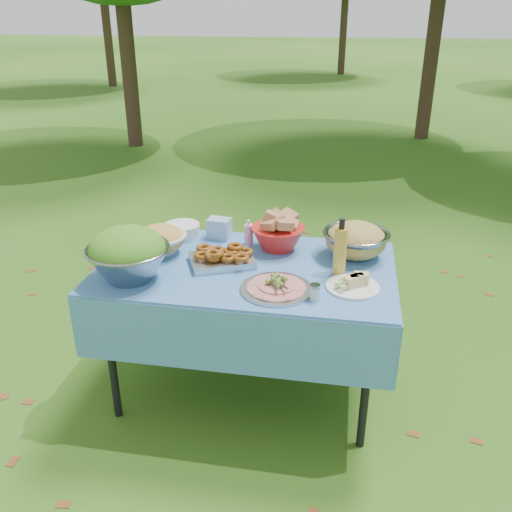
{
  "coord_description": "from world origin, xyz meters",
  "views": [
    {
      "loc": [
        0.47,
        -2.38,
        1.93
      ],
      "look_at": [
        0.05,
        0.0,
        0.82
      ],
      "focal_mm": 38.0,
      "sensor_mm": 36.0,
      "label": 1
    }
  ],
  "objects_px": {
    "salad_bowl": "(128,254)",
    "bread_bowl": "(278,232)",
    "pasta_bowl_steel": "(356,239)",
    "picnic_table": "(246,331)",
    "plate_stack": "(182,230)",
    "oil_bottle": "(340,247)",
    "charcuterie_platter": "(276,283)"
  },
  "relations": [
    {
      "from": "pasta_bowl_steel",
      "to": "bread_bowl",
      "type": "bearing_deg",
      "value": 176.85
    },
    {
      "from": "bread_bowl",
      "to": "plate_stack",
      "type": "bearing_deg",
      "value": 172.04
    },
    {
      "from": "picnic_table",
      "to": "pasta_bowl_steel",
      "type": "relative_size",
      "value": 4.31
    },
    {
      "from": "oil_bottle",
      "to": "picnic_table",
      "type": "bearing_deg",
      "value": 179.85
    },
    {
      "from": "picnic_table",
      "to": "plate_stack",
      "type": "distance_m",
      "value": 0.68
    },
    {
      "from": "picnic_table",
      "to": "charcuterie_platter",
      "type": "xyz_separation_m",
      "value": [
        0.18,
        -0.22,
        0.42
      ]
    },
    {
      "from": "plate_stack",
      "to": "charcuterie_platter",
      "type": "bearing_deg",
      "value": -41.71
    },
    {
      "from": "bread_bowl",
      "to": "pasta_bowl_steel",
      "type": "height_order",
      "value": "bread_bowl"
    },
    {
      "from": "plate_stack",
      "to": "oil_bottle",
      "type": "distance_m",
      "value": 0.95
    },
    {
      "from": "plate_stack",
      "to": "oil_bottle",
      "type": "relative_size",
      "value": 0.7
    },
    {
      "from": "charcuterie_platter",
      "to": "oil_bottle",
      "type": "bearing_deg",
      "value": 38.98
    },
    {
      "from": "picnic_table",
      "to": "plate_stack",
      "type": "height_order",
      "value": "plate_stack"
    },
    {
      "from": "salad_bowl",
      "to": "oil_bottle",
      "type": "relative_size",
      "value": 1.38
    },
    {
      "from": "plate_stack",
      "to": "bread_bowl",
      "type": "bearing_deg",
      "value": -7.96
    },
    {
      "from": "picnic_table",
      "to": "pasta_bowl_steel",
      "type": "bearing_deg",
      "value": 22.66
    },
    {
      "from": "bread_bowl",
      "to": "oil_bottle",
      "type": "height_order",
      "value": "oil_bottle"
    },
    {
      "from": "picnic_table",
      "to": "pasta_bowl_steel",
      "type": "height_order",
      "value": "pasta_bowl_steel"
    },
    {
      "from": "plate_stack",
      "to": "salad_bowl",
      "type": "bearing_deg",
      "value": -99.33
    },
    {
      "from": "bread_bowl",
      "to": "charcuterie_platter",
      "type": "height_order",
      "value": "bread_bowl"
    },
    {
      "from": "picnic_table",
      "to": "oil_bottle",
      "type": "xyz_separation_m",
      "value": [
        0.46,
        -0.0,
        0.52
      ]
    },
    {
      "from": "pasta_bowl_steel",
      "to": "charcuterie_platter",
      "type": "bearing_deg",
      "value": -128.03
    },
    {
      "from": "pasta_bowl_steel",
      "to": "charcuterie_platter",
      "type": "distance_m",
      "value": 0.57
    },
    {
      "from": "salad_bowl",
      "to": "bread_bowl",
      "type": "relative_size",
      "value": 1.37
    },
    {
      "from": "pasta_bowl_steel",
      "to": "charcuterie_platter",
      "type": "xyz_separation_m",
      "value": [
        -0.35,
        -0.44,
        -0.05
      ]
    },
    {
      "from": "picnic_table",
      "to": "bread_bowl",
      "type": "bearing_deg",
      "value": 62.62
    },
    {
      "from": "charcuterie_platter",
      "to": "oil_bottle",
      "type": "distance_m",
      "value": 0.37
    },
    {
      "from": "bread_bowl",
      "to": "oil_bottle",
      "type": "distance_m",
      "value": 0.42
    },
    {
      "from": "salad_bowl",
      "to": "pasta_bowl_steel",
      "type": "bearing_deg",
      "value": 23.12
    },
    {
      "from": "plate_stack",
      "to": "charcuterie_platter",
      "type": "relative_size",
      "value": 0.59
    },
    {
      "from": "pasta_bowl_steel",
      "to": "oil_bottle",
      "type": "height_order",
      "value": "oil_bottle"
    },
    {
      "from": "picnic_table",
      "to": "bread_bowl",
      "type": "xyz_separation_m",
      "value": [
        0.13,
        0.24,
        0.47
      ]
    },
    {
      "from": "plate_stack",
      "to": "oil_bottle",
      "type": "height_order",
      "value": "oil_bottle"
    }
  ]
}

